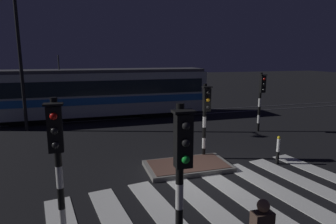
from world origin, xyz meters
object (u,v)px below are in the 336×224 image
at_px(tram, 96,92).
at_px(bollard_island_edge, 278,150).
at_px(traffic_light_corner_far_right, 261,93).
at_px(traffic_light_corner_near_left, 57,154).
at_px(traffic_light_median_centre, 206,110).
at_px(traffic_light_kerb_mid_left, 181,170).
at_px(street_lamp_trackside_left, 18,43).

relative_size(tram, bollard_island_edge, 13.37).
bearing_deg(traffic_light_corner_far_right, tram, 143.51).
distance_m(traffic_light_corner_near_left, traffic_light_median_centre, 6.69).
distance_m(traffic_light_corner_far_right, bollard_island_edge, 5.17).
bearing_deg(traffic_light_corner_far_right, traffic_light_corner_near_left, -142.88).
xyz_separation_m(traffic_light_median_centre, tram, (-3.67, 9.26, -0.26)).
bearing_deg(traffic_light_kerb_mid_left, bollard_island_edge, 39.15).
bearing_deg(traffic_light_corner_near_left, traffic_light_median_centre, 39.87).
xyz_separation_m(traffic_light_corner_far_right, traffic_light_corner_near_left, (-9.78, -7.40, 0.05)).
bearing_deg(tram, street_lamp_trackside_left, -148.32).
relative_size(traffic_light_corner_near_left, traffic_light_kerb_mid_left, 0.99).
bearing_deg(street_lamp_trackside_left, traffic_light_corner_near_left, -77.35).
bearing_deg(tram, traffic_light_kerb_mid_left, -87.69).
bearing_deg(traffic_light_kerb_mid_left, traffic_light_corner_far_right, 49.16).
relative_size(traffic_light_corner_near_left, tram, 0.22).
relative_size(traffic_light_corner_far_right, bollard_island_edge, 2.90).
relative_size(traffic_light_kerb_mid_left, tram, 0.22).
relative_size(traffic_light_kerb_mid_left, street_lamp_trackside_left, 0.44).
distance_m(traffic_light_corner_near_left, bollard_island_edge, 8.32).
distance_m(traffic_light_kerb_mid_left, tram, 15.07).
distance_m(traffic_light_corner_near_left, street_lamp_trackside_left, 11.66).
height_order(traffic_light_median_centre, traffic_light_kerb_mid_left, traffic_light_kerb_mid_left).
distance_m(tram, bollard_island_edge, 12.27).
relative_size(traffic_light_corner_near_left, bollard_island_edge, 2.97).
bearing_deg(traffic_light_corner_far_right, traffic_light_kerb_mid_left, -130.84).
distance_m(traffic_light_median_centre, tram, 9.96).
relative_size(traffic_light_corner_far_right, traffic_light_corner_near_left, 0.98).
xyz_separation_m(traffic_light_corner_far_right, traffic_light_kerb_mid_left, (-7.70, -8.91, 0.06)).
bearing_deg(street_lamp_trackside_left, tram, 31.68).
distance_m(street_lamp_trackside_left, bollard_island_edge, 13.61).
bearing_deg(bollard_island_edge, traffic_light_corner_near_left, -158.54).
bearing_deg(street_lamp_trackside_left, bollard_island_edge, -38.82).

